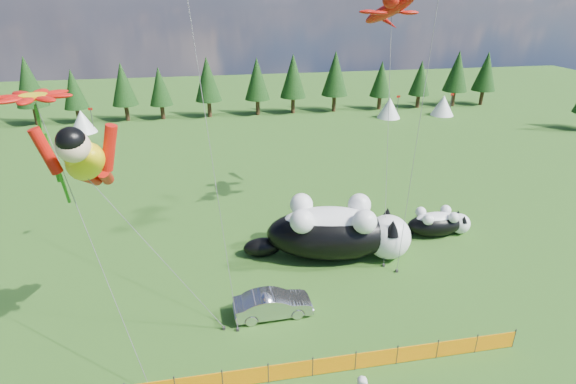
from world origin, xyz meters
name	(u,v)px	position (x,y,z in m)	size (l,w,h in m)	color
ground	(280,333)	(0.00, 0.00, 0.00)	(160.00, 160.00, 0.00)	#0C3609
safety_fence	(291,371)	(0.00, -3.00, 0.50)	(22.06, 0.06, 1.10)	#262626
tree_line	(226,87)	(0.00, 45.00, 4.00)	(90.00, 4.00, 8.00)	black
festival_tents	(312,111)	(11.00, 40.00, 1.40)	(50.00, 3.20, 2.80)	white
cat_large	(337,231)	(4.84, 6.61, 1.86)	(10.78, 5.28, 3.92)	black
cat_small	(438,223)	(12.77, 8.08, 0.93)	(5.44, 1.98, 1.97)	black
car	(273,304)	(-0.10, 1.50, 0.69)	(1.46, 4.19, 1.38)	#B7B7BC
superhero_kite	(85,162)	(-7.74, 0.30, 9.66)	(7.98, 6.07, 12.39)	yellow
gecko_kite	(389,10)	(9.16, 11.66, 14.81)	(5.26, 10.62, 16.81)	#B80F09
flower_kite	(35,101)	(-9.44, 1.35, 11.94)	(5.34, 6.01, 13.08)	#B80F09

